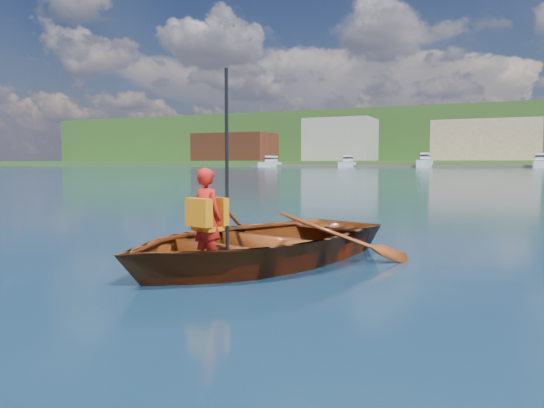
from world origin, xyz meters
name	(u,v)px	position (x,y,z in m)	size (l,w,h in m)	color
ground	(350,255)	(0.00, 0.00, 0.00)	(600.00, 600.00, 0.00)	#142848
rowboat	(256,242)	(-0.92, -0.99, 0.26)	(3.89, 4.61, 0.81)	brown
child_paddler	(208,216)	(-1.05, -1.89, 0.65)	(0.45, 0.42, 2.12)	red
shoreline	(506,141)	(0.00, 236.61, 10.32)	(400.00, 140.00, 22.00)	#2B4C1E
dock	(530,166)	(6.66, 148.00, 0.40)	(160.05, 7.21, 0.80)	brown
waterfront_buildings	(476,142)	(-7.74, 165.00, 7.74)	(202.00, 16.00, 14.00)	brown
hillside_trees	(455,124)	(-20.72, 241.97, 18.42)	(298.05, 80.77, 25.33)	#382314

